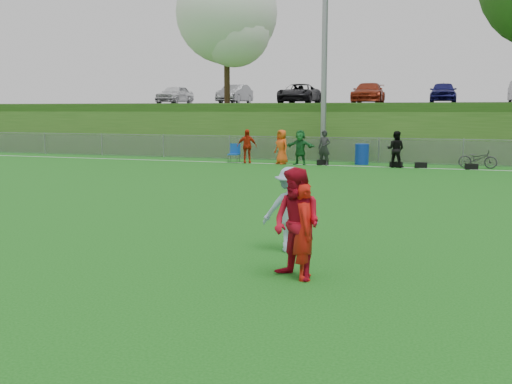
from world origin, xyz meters
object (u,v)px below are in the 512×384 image
at_px(player_blue, 291,210).
at_px(recycling_bin, 362,154).
at_px(player_red_left, 305,231).
at_px(player_red_center, 297,224).
at_px(bicycle, 478,159).

distance_m(player_blue, recycling_bin, 17.89).
bearing_deg(player_red_left, player_red_center, 104.73).
relative_size(player_red_center, player_blue, 1.10).
xyz_separation_m(player_red_left, player_blue, (-0.65, 1.65, 0.03)).
distance_m(player_blue, bicycle, 18.20).
relative_size(player_red_left, bicycle, 0.92).
bearing_deg(bicycle, recycling_bin, 91.53).
bearing_deg(bicycle, player_red_center, 172.45).
relative_size(recycling_bin, bicycle, 0.60).
height_order(player_red_left, player_red_center, player_red_center).
height_order(player_red_center, bicycle, player_red_center).
relative_size(player_red_center, recycling_bin, 1.77).
xyz_separation_m(player_red_center, player_blue, (-0.54, 1.71, -0.08)).
distance_m(player_red_left, recycling_bin, 19.57).
bearing_deg(recycling_bin, bicycle, -2.11).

